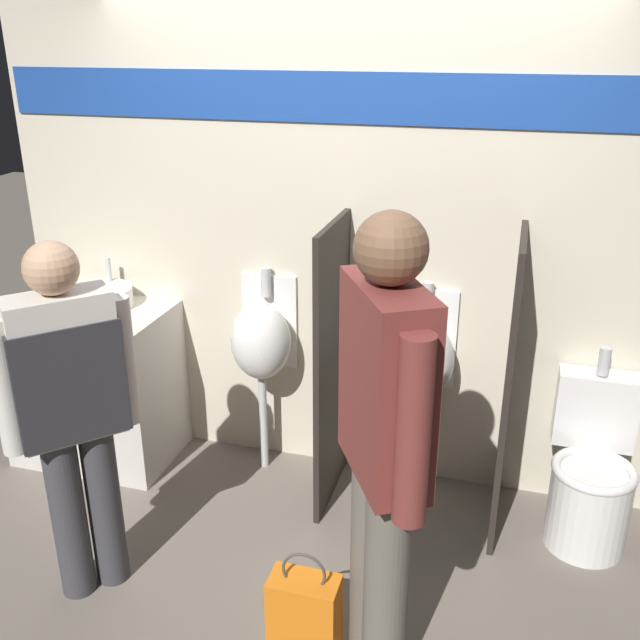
{
  "coord_description": "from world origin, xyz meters",
  "views": [
    {
      "loc": [
        0.88,
        -2.89,
        2.34
      ],
      "look_at": [
        0.0,
        0.17,
        1.05
      ],
      "focal_mm": 40.0,
      "sensor_mm": 36.0,
      "label": 1
    }
  ],
  "objects_px": {
    "toilet": "(591,478)",
    "person_with_lanyard": "(384,442)",
    "shopping_bag": "(304,615)",
    "urinal_far": "(421,360)",
    "sink_basin": "(99,297)",
    "urinal_near_counter": "(262,341)",
    "cell_phone": "(117,321)",
    "person_in_vest": "(71,401)"
  },
  "relations": [
    {
      "from": "toilet",
      "to": "person_with_lanyard",
      "type": "bearing_deg",
      "value": -128.72
    },
    {
      "from": "shopping_bag",
      "to": "urinal_far",
      "type": "bearing_deg",
      "value": 78.32
    },
    {
      "from": "sink_basin",
      "to": "urinal_far",
      "type": "bearing_deg",
      "value": 2.63
    },
    {
      "from": "urinal_near_counter",
      "to": "person_with_lanyard",
      "type": "bearing_deg",
      "value": -52.88
    },
    {
      "from": "cell_phone",
      "to": "urinal_near_counter",
      "type": "relative_size",
      "value": 0.12
    },
    {
      "from": "person_with_lanyard",
      "to": "urinal_far",
      "type": "bearing_deg",
      "value": -28.17
    },
    {
      "from": "cell_phone",
      "to": "person_with_lanyard",
      "type": "xyz_separation_m",
      "value": [
        1.62,
        -0.94,
        0.09
      ]
    },
    {
      "from": "sink_basin",
      "to": "shopping_bag",
      "type": "distance_m",
      "value": 2.08
    },
    {
      "from": "urinal_near_counter",
      "to": "toilet",
      "type": "height_order",
      "value": "urinal_near_counter"
    },
    {
      "from": "cell_phone",
      "to": "urinal_far",
      "type": "relative_size",
      "value": 0.12
    },
    {
      "from": "urinal_far",
      "to": "shopping_bag",
      "type": "xyz_separation_m",
      "value": [
        -0.25,
        -1.23,
        -0.6
      ]
    },
    {
      "from": "person_in_vest",
      "to": "person_with_lanyard",
      "type": "distance_m",
      "value": 1.32
    },
    {
      "from": "person_in_vest",
      "to": "person_with_lanyard",
      "type": "height_order",
      "value": "person_with_lanyard"
    },
    {
      "from": "cell_phone",
      "to": "toilet",
      "type": "relative_size",
      "value": 0.15
    },
    {
      "from": "person_in_vest",
      "to": "shopping_bag",
      "type": "relative_size",
      "value": 3.31
    },
    {
      "from": "toilet",
      "to": "person_with_lanyard",
      "type": "xyz_separation_m",
      "value": [
        -0.84,
        -1.05,
        0.68
      ]
    },
    {
      "from": "urinal_far",
      "to": "sink_basin",
      "type": "bearing_deg",
      "value": -177.37
    },
    {
      "from": "cell_phone",
      "to": "person_with_lanyard",
      "type": "relative_size",
      "value": 0.08
    },
    {
      "from": "cell_phone",
      "to": "person_with_lanyard",
      "type": "bearing_deg",
      "value": -30.08
    },
    {
      "from": "person_with_lanyard",
      "to": "toilet",
      "type": "bearing_deg",
      "value": -68.44
    },
    {
      "from": "person_in_vest",
      "to": "shopping_bag",
      "type": "xyz_separation_m",
      "value": [
        1.03,
        -0.11,
        -0.75
      ]
    },
    {
      "from": "urinal_near_counter",
      "to": "toilet",
      "type": "distance_m",
      "value": 1.81
    },
    {
      "from": "urinal_near_counter",
      "to": "person_in_vest",
      "type": "xyz_separation_m",
      "value": [
        -0.41,
        -1.12,
        0.15
      ]
    },
    {
      "from": "cell_phone",
      "to": "urinal_near_counter",
      "type": "bearing_deg",
      "value": 19.85
    },
    {
      "from": "person_in_vest",
      "to": "urinal_near_counter",
      "type": "bearing_deg",
      "value": 22.72
    },
    {
      "from": "sink_basin",
      "to": "person_with_lanyard",
      "type": "xyz_separation_m",
      "value": [
        1.83,
        -1.11,
        0.04
      ]
    },
    {
      "from": "urinal_near_counter",
      "to": "shopping_bag",
      "type": "height_order",
      "value": "urinal_near_counter"
    },
    {
      "from": "toilet",
      "to": "sink_basin",
      "type": "bearing_deg",
      "value": 178.6
    },
    {
      "from": "urinal_near_counter",
      "to": "person_with_lanyard",
      "type": "relative_size",
      "value": 0.64
    },
    {
      "from": "sink_basin",
      "to": "cell_phone",
      "type": "bearing_deg",
      "value": -38.93
    },
    {
      "from": "toilet",
      "to": "person_with_lanyard",
      "type": "relative_size",
      "value": 0.51
    },
    {
      "from": "sink_basin",
      "to": "person_with_lanyard",
      "type": "relative_size",
      "value": 0.2
    },
    {
      "from": "person_in_vest",
      "to": "person_with_lanyard",
      "type": "xyz_separation_m",
      "value": [
        1.32,
        -0.07,
        0.07
      ]
    },
    {
      "from": "shopping_bag",
      "to": "sink_basin",
      "type": "bearing_deg",
      "value": 143.46
    },
    {
      "from": "person_in_vest",
      "to": "shopping_bag",
      "type": "distance_m",
      "value": 1.28
    },
    {
      "from": "urinal_far",
      "to": "cell_phone",
      "type": "bearing_deg",
      "value": -170.77
    },
    {
      "from": "person_in_vest",
      "to": "shopping_bag",
      "type": "height_order",
      "value": "person_in_vest"
    },
    {
      "from": "toilet",
      "to": "shopping_bag",
      "type": "relative_size",
      "value": 1.93
    },
    {
      "from": "urinal_far",
      "to": "person_with_lanyard",
      "type": "relative_size",
      "value": 0.64
    },
    {
      "from": "urinal_near_counter",
      "to": "person_in_vest",
      "type": "relative_size",
      "value": 0.73
    },
    {
      "from": "sink_basin",
      "to": "person_with_lanyard",
      "type": "height_order",
      "value": "person_with_lanyard"
    },
    {
      "from": "urinal_near_counter",
      "to": "urinal_far",
      "type": "relative_size",
      "value": 1.0
    }
  ]
}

